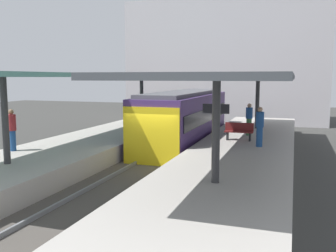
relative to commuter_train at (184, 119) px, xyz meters
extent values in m
plane|color=#383835|center=(0.00, -4.94, -1.73)|extent=(80.00, 80.00, 0.00)
cube|color=#ADA8A0|center=(-3.80, -4.94, -1.23)|extent=(4.40, 28.00, 1.00)
cube|color=#ADA8A0|center=(3.80, -4.94, -1.23)|extent=(4.40, 28.00, 1.00)
cube|color=#4C4742|center=(0.00, -4.94, -1.63)|extent=(3.20, 28.00, 0.20)
cube|color=slate|center=(-0.72, -4.94, -1.46)|extent=(0.08, 28.00, 0.14)
cube|color=slate|center=(0.72, -4.94, -1.46)|extent=(0.08, 28.00, 0.14)
cube|color=#472D6B|center=(0.00, 0.03, -0.08)|extent=(2.70, 10.63, 2.90)
cube|color=yellow|center=(0.00, -5.31, -0.23)|extent=(2.65, 0.08, 2.60)
cube|color=black|center=(-1.37, 0.03, 0.27)|extent=(0.04, 9.78, 0.76)
cube|color=black|center=(1.37, 0.03, 0.27)|extent=(0.04, 9.78, 0.76)
cube|color=#515156|center=(0.00, 0.03, 1.47)|extent=(2.16, 10.10, 0.20)
cylinder|color=#333335|center=(-3.80, -9.84, 0.83)|extent=(0.24, 0.24, 3.11)
cylinder|color=#333335|center=(-3.80, 2.76, 0.83)|extent=(0.24, 0.24, 3.11)
cube|color=slate|center=(-3.80, -3.54, 2.46)|extent=(4.18, 21.00, 0.16)
cylinder|color=#333335|center=(3.80, -9.84, 0.79)|extent=(0.24, 0.24, 3.03)
cylinder|color=#333335|center=(3.80, 2.76, 0.79)|extent=(0.24, 0.24, 3.03)
cube|color=#3D4247|center=(3.80, -3.54, 2.38)|extent=(4.18, 21.00, 0.16)
cube|color=black|center=(2.84, -2.10, -0.53)|extent=(0.08, 0.32, 0.40)
cube|color=black|center=(3.94, -2.10, -0.53)|extent=(0.08, 0.32, 0.40)
cube|color=maroon|center=(3.39, -2.10, -0.30)|extent=(1.40, 0.40, 0.06)
cube|color=maroon|center=(3.39, -1.92, -0.07)|extent=(1.40, 0.06, 0.40)
cylinder|color=#262628|center=(3.45, -8.16, 0.37)|extent=(0.08, 0.08, 2.20)
cube|color=black|center=(3.45, -8.16, 1.32)|extent=(0.90, 0.06, 0.32)
cylinder|color=navy|center=(-5.31, -7.82, -0.29)|extent=(0.28, 0.28, 0.87)
cylinder|color=maroon|center=(-5.31, -7.82, 0.48)|extent=(0.36, 0.36, 0.68)
sphere|color=#936B4C|center=(-5.31, -7.82, 0.93)|extent=(0.22, 0.22, 0.22)
cylinder|color=#386B3D|center=(3.68, -0.30, -0.27)|extent=(0.28, 0.28, 0.91)
cylinder|color=navy|center=(3.68, -0.30, 0.48)|extent=(0.36, 0.36, 0.58)
sphere|color=tan|center=(3.68, -0.30, 0.88)|extent=(0.22, 0.22, 0.22)
cylinder|color=navy|center=(4.51, -3.50, -0.28)|extent=(0.28, 0.28, 0.89)
cylinder|color=navy|center=(4.51, -3.50, 0.50)|extent=(0.36, 0.36, 0.68)
sphere|color=tan|center=(4.51, -3.50, 0.95)|extent=(0.22, 0.22, 0.22)
cube|color=#B7B2B7|center=(-0.31, 15.06, 3.77)|extent=(18.00, 6.00, 11.00)
camera|label=1|loc=(5.94, -20.54, 2.37)|focal=40.14mm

